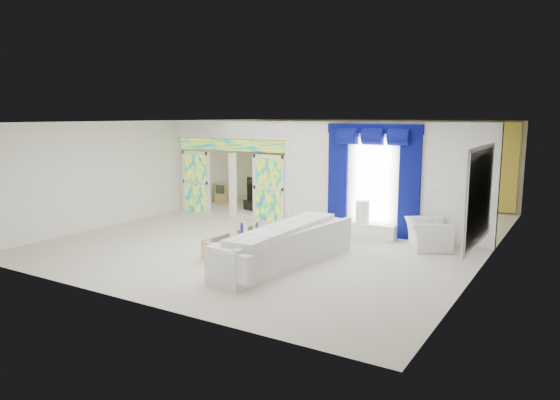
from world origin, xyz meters
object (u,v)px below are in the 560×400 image
Objects in this scene: armchair at (428,234)px; grand_piano at (281,190)px; white_sofa at (285,248)px; coffee_table at (242,244)px; console_table at (373,231)px.

grand_piano is at bearing 31.30° from armchair.
white_sofa reaches higher than armchair.
coffee_table is 1.64× the size of console_table.
grand_piano is (-2.74, 6.27, 0.27)m from coffee_table.
armchair is 7.28m from grand_piano.
white_sofa reaches higher than console_table.
white_sofa is 2.00× the size of coffee_table.
coffee_table is 1.79× the size of armchair.
coffee_table is (-1.35, 0.30, -0.15)m from white_sofa.
white_sofa is 3.29× the size of console_table.
coffee_table is at bearing 97.60° from armchair.
white_sofa reaches higher than coffee_table.
grand_piano is at bearing 145.22° from console_table.
console_table is 0.61× the size of grand_piano.
white_sofa is at bearing -38.32° from grand_piano.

